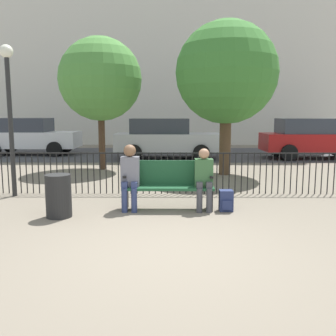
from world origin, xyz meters
The scene contains 14 objects.
ground_plane centered at (0.00, 0.00, 0.00)m, with size 80.00×80.00×0.00m, color #706656.
park_bench centered at (0.00, 2.22, 0.49)m, with size 1.73×0.45×0.92m.
seated_person_0 centered at (-0.71, 2.09, 0.71)m, with size 0.34×0.39×1.25m.
seated_person_1 centered at (0.67, 2.09, 0.65)m, with size 0.34×0.39×1.17m.
backpack centered at (1.09, 2.04, 0.19)m, with size 0.25×0.25×0.40m.
fence_railing centered at (-0.02, 3.57, 0.56)m, with size 9.01×0.03×0.95m.
tree_0 centered at (-2.20, 7.35, 2.89)m, with size 2.65×2.65×4.22m.
tree_1 centered at (1.67, 6.33, 2.98)m, with size 2.97×2.97×4.48m.
lamp_post centered at (-3.42, 3.30, 2.19)m, with size 0.28×0.28×3.26m.
street_surface centered at (0.00, 12.00, 0.00)m, with size 24.00×6.00×0.01m.
parked_car_0 centered at (5.82, 10.40, 0.84)m, with size 4.20×1.94×1.62m.
parked_car_1 centered at (-0.17, 10.36, 0.84)m, with size 4.20×1.94×1.62m.
parked_car_2 centered at (-6.27, 11.77, 0.84)m, with size 4.20×1.94×1.62m.
trash_bin centered at (-1.93, 1.60, 0.38)m, with size 0.45×0.45×0.76m.
Camera 1 is at (0.05, -4.82, 1.82)m, focal length 40.00 mm.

